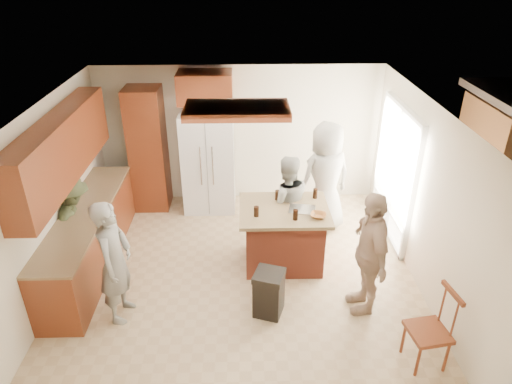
{
  "coord_description": "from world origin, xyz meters",
  "views": [
    {
      "loc": [
        0.09,
        -5.25,
        4.16
      ],
      "look_at": [
        0.24,
        0.47,
        1.15
      ],
      "focal_mm": 32.0,
      "sensor_mm": 36.0,
      "label": 1
    }
  ],
  "objects_px": {
    "person_behind_right": "(325,178)",
    "kitchen_island": "(283,235)",
    "person_front_left": "(115,262)",
    "spindle_chair": "(430,331)",
    "person_counter": "(75,224)",
    "person_side_right": "(369,253)",
    "refrigerator": "(209,162)",
    "trash_bin": "(269,293)",
    "person_behind_left": "(286,204)"
  },
  "relations": [
    {
      "from": "person_counter",
      "to": "kitchen_island",
      "type": "xyz_separation_m",
      "value": [
        2.98,
        0.01,
        -0.26
      ]
    },
    {
      "from": "person_side_right",
      "to": "person_counter",
      "type": "bearing_deg",
      "value": -107.47
    },
    {
      "from": "person_behind_left",
      "to": "person_counter",
      "type": "bearing_deg",
      "value": -0.01
    },
    {
      "from": "person_side_right",
      "to": "refrigerator",
      "type": "xyz_separation_m",
      "value": [
        -2.17,
        2.75,
        0.05
      ]
    },
    {
      "from": "person_behind_right",
      "to": "spindle_chair",
      "type": "bearing_deg",
      "value": 81.63
    },
    {
      "from": "person_front_left",
      "to": "person_behind_left",
      "type": "bearing_deg",
      "value": -50.07
    },
    {
      "from": "refrigerator",
      "to": "person_counter",
      "type": "bearing_deg",
      "value": -135.49
    },
    {
      "from": "person_side_right",
      "to": "refrigerator",
      "type": "height_order",
      "value": "refrigerator"
    },
    {
      "from": "person_front_left",
      "to": "person_behind_right",
      "type": "bearing_deg",
      "value": -48.39
    },
    {
      "from": "person_front_left",
      "to": "spindle_chair",
      "type": "height_order",
      "value": "person_front_left"
    },
    {
      "from": "person_front_left",
      "to": "person_counter",
      "type": "height_order",
      "value": "person_front_left"
    },
    {
      "from": "person_front_left",
      "to": "spindle_chair",
      "type": "relative_size",
      "value": 1.66
    },
    {
      "from": "person_behind_left",
      "to": "person_behind_right",
      "type": "height_order",
      "value": "person_behind_right"
    },
    {
      "from": "person_front_left",
      "to": "person_counter",
      "type": "distance_m",
      "value": 1.35
    },
    {
      "from": "trash_bin",
      "to": "spindle_chair",
      "type": "height_order",
      "value": "spindle_chair"
    },
    {
      "from": "person_behind_right",
      "to": "person_front_left",
      "type": "bearing_deg",
      "value": 12.74
    },
    {
      "from": "person_side_right",
      "to": "trash_bin",
      "type": "height_order",
      "value": "person_side_right"
    },
    {
      "from": "person_side_right",
      "to": "person_front_left",
      "type": "bearing_deg",
      "value": -92.2
    },
    {
      "from": "person_behind_left",
      "to": "spindle_chair",
      "type": "bearing_deg",
      "value": 113.58
    },
    {
      "from": "refrigerator",
      "to": "person_side_right",
      "type": "bearing_deg",
      "value": -51.63
    },
    {
      "from": "spindle_chair",
      "to": "person_behind_right",
      "type": "bearing_deg",
      "value": 103.99
    },
    {
      "from": "person_behind_right",
      "to": "trash_bin",
      "type": "height_order",
      "value": "person_behind_right"
    },
    {
      "from": "person_front_left",
      "to": "person_side_right",
      "type": "relative_size",
      "value": 0.98
    },
    {
      "from": "person_behind_left",
      "to": "refrigerator",
      "type": "distance_m",
      "value": 1.85
    },
    {
      "from": "person_behind_left",
      "to": "spindle_chair",
      "type": "xyz_separation_m",
      "value": [
        1.41,
        -2.33,
        -0.33
      ]
    },
    {
      "from": "refrigerator",
      "to": "kitchen_island",
      "type": "distance_m",
      "value": 2.16
    },
    {
      "from": "person_behind_left",
      "to": "person_side_right",
      "type": "height_order",
      "value": "person_side_right"
    },
    {
      "from": "person_behind_right",
      "to": "trash_bin",
      "type": "bearing_deg",
      "value": 41.4
    },
    {
      "from": "person_behind_left",
      "to": "refrigerator",
      "type": "relative_size",
      "value": 0.87
    },
    {
      "from": "person_side_right",
      "to": "trash_bin",
      "type": "bearing_deg",
      "value": -89.38
    },
    {
      "from": "person_front_left",
      "to": "person_counter",
      "type": "relative_size",
      "value": 1.13
    },
    {
      "from": "person_behind_right",
      "to": "kitchen_island",
      "type": "distance_m",
      "value": 1.3
    },
    {
      "from": "person_behind_right",
      "to": "kitchen_island",
      "type": "xyz_separation_m",
      "value": [
        -0.75,
        -0.97,
        -0.46
      ]
    },
    {
      "from": "person_behind_left",
      "to": "trash_bin",
      "type": "distance_m",
      "value": 1.58
    },
    {
      "from": "person_counter",
      "to": "person_side_right",
      "type": "bearing_deg",
      "value": -107.04
    },
    {
      "from": "person_behind_left",
      "to": "kitchen_island",
      "type": "height_order",
      "value": "person_behind_left"
    },
    {
      "from": "person_behind_right",
      "to": "person_side_right",
      "type": "relative_size",
      "value": 1.1
    },
    {
      "from": "person_behind_left",
      "to": "person_side_right",
      "type": "bearing_deg",
      "value": 115.95
    },
    {
      "from": "trash_bin",
      "to": "kitchen_island",
      "type": "bearing_deg",
      "value": 76.21
    },
    {
      "from": "refrigerator",
      "to": "kitchen_island",
      "type": "bearing_deg",
      "value": -55.71
    },
    {
      "from": "person_counter",
      "to": "trash_bin",
      "type": "relative_size",
      "value": 2.33
    },
    {
      "from": "person_side_right",
      "to": "trash_bin",
      "type": "xyz_separation_m",
      "value": [
        -1.25,
        -0.09,
        -0.53
      ]
    },
    {
      "from": "person_front_left",
      "to": "refrigerator",
      "type": "bearing_deg",
      "value": -12.26
    },
    {
      "from": "person_counter",
      "to": "kitchen_island",
      "type": "height_order",
      "value": "person_counter"
    },
    {
      "from": "person_behind_right",
      "to": "person_counter",
      "type": "bearing_deg",
      "value": -7.67
    },
    {
      "from": "refrigerator",
      "to": "trash_bin",
      "type": "xyz_separation_m",
      "value": [
        0.93,
        -2.84,
        -0.58
      ]
    },
    {
      "from": "kitchen_island",
      "to": "person_side_right",
      "type": "bearing_deg",
      "value": -45.44
    },
    {
      "from": "person_front_left",
      "to": "person_side_right",
      "type": "height_order",
      "value": "person_side_right"
    },
    {
      "from": "person_front_left",
      "to": "person_behind_left",
      "type": "distance_m",
      "value": 2.65
    },
    {
      "from": "person_behind_right",
      "to": "person_side_right",
      "type": "bearing_deg",
      "value": 74.49
    }
  ]
}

